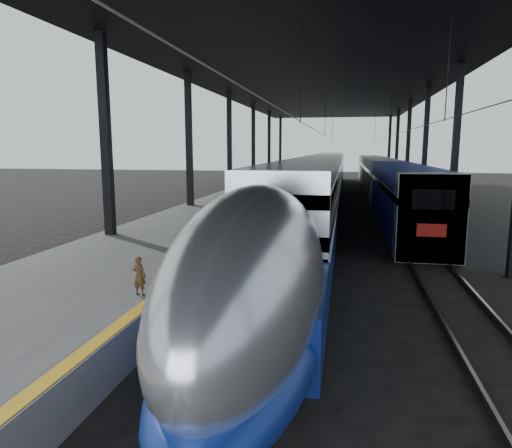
# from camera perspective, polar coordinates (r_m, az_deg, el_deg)

# --- Properties ---
(ground) EXTENTS (160.00, 160.00, 0.00)m
(ground) POSITION_cam_1_polar(r_m,az_deg,el_deg) (13.42, -5.65, -10.28)
(ground) COLOR black
(ground) RESTS_ON ground
(platform) EXTENTS (6.00, 80.00, 1.00)m
(platform) POSITION_cam_1_polar(r_m,az_deg,el_deg) (33.13, -1.55, 2.46)
(platform) COLOR #4C4C4F
(platform) RESTS_ON ground
(yellow_strip) EXTENTS (0.30, 80.00, 0.01)m
(yellow_strip) POSITION_cam_1_polar(r_m,az_deg,el_deg) (32.57, 3.26, 3.22)
(yellow_strip) COLOR gold
(yellow_strip) RESTS_ON platform
(rails) EXTENTS (6.52, 80.00, 0.16)m
(rails) POSITION_cam_1_polar(r_m,az_deg,el_deg) (32.40, 12.40, 1.33)
(rails) COLOR slate
(rails) RESTS_ON ground
(canopy) EXTENTS (18.00, 75.00, 9.47)m
(canopy) POSITION_cam_1_polar(r_m,az_deg,el_deg) (32.46, 8.18, 17.48)
(canopy) COLOR black
(canopy) RESTS_ON ground
(tgv_train) EXTENTS (2.77, 65.20, 3.96)m
(tgv_train) POSITION_cam_1_polar(r_m,az_deg,el_deg) (35.93, 8.38, 5.07)
(tgv_train) COLOR silver
(tgv_train) RESTS_ON ground
(second_train) EXTENTS (2.60, 56.05, 3.58)m
(second_train) POSITION_cam_1_polar(r_m,az_deg,el_deg) (45.69, 15.28, 5.70)
(second_train) COLOR navy
(second_train) RESTS_ON ground
(child) EXTENTS (0.38, 0.28, 0.96)m
(child) POSITION_cam_1_polar(r_m,az_deg,el_deg) (11.41, -14.39, -6.30)
(child) COLOR #4D3419
(child) RESTS_ON platform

